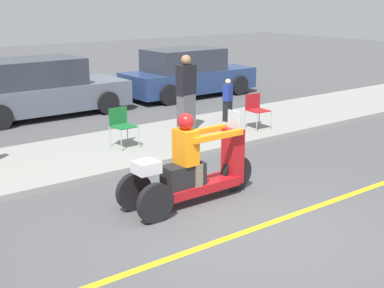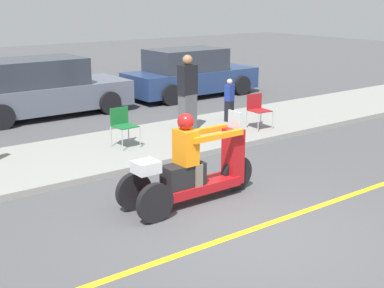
{
  "view_description": "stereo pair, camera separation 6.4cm",
  "coord_description": "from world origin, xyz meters",
  "px_view_note": "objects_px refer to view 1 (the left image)",
  "views": [
    {
      "loc": [
        -4.92,
        -5.04,
        3.23
      ],
      "look_at": [
        -0.02,
        1.35,
        0.98
      ],
      "focal_mm": 50.0,
      "sensor_mm": 36.0,
      "label": 1
    },
    {
      "loc": [
        -4.87,
        -5.08,
        3.23
      ],
      "look_at": [
        -0.02,
        1.35,
        0.98
      ],
      "focal_mm": 50.0,
      "sensor_mm": 36.0,
      "label": 2
    }
  ],
  "objects_px": {
    "motorcycle_trike": "(192,171)",
    "folding_chair_set_back": "(256,108)",
    "folding_chair_curbside": "(121,123)",
    "spectator_near_curb": "(186,95)",
    "parked_car_lot_left": "(39,89)",
    "parked_car_lot_far": "(187,74)",
    "spectator_by_tree": "(228,101)"
  },
  "relations": [
    {
      "from": "spectator_by_tree",
      "to": "folding_chair_curbside",
      "type": "relative_size",
      "value": 1.32
    },
    {
      "from": "spectator_by_tree",
      "to": "parked_car_lot_left",
      "type": "height_order",
      "value": "parked_car_lot_left"
    },
    {
      "from": "motorcycle_trike",
      "to": "spectator_by_tree",
      "type": "relative_size",
      "value": 2.27
    },
    {
      "from": "spectator_near_curb",
      "to": "spectator_by_tree",
      "type": "bearing_deg",
      "value": 6.09
    },
    {
      "from": "spectator_near_curb",
      "to": "folding_chair_curbside",
      "type": "relative_size",
      "value": 2.18
    },
    {
      "from": "folding_chair_curbside",
      "to": "folding_chair_set_back",
      "type": "xyz_separation_m",
      "value": [
        3.37,
        -0.57,
        0.0
      ]
    },
    {
      "from": "spectator_by_tree",
      "to": "spectator_near_curb",
      "type": "xyz_separation_m",
      "value": [
        -1.43,
        -0.15,
        0.34
      ]
    },
    {
      "from": "motorcycle_trike",
      "to": "folding_chair_curbside",
      "type": "xyz_separation_m",
      "value": [
        0.58,
        3.21,
        0.09
      ]
    },
    {
      "from": "folding_chair_curbside",
      "to": "parked_car_lot_left",
      "type": "relative_size",
      "value": 0.18
    },
    {
      "from": "spectator_by_tree",
      "to": "spectator_near_curb",
      "type": "relative_size",
      "value": 0.61
    },
    {
      "from": "motorcycle_trike",
      "to": "parked_car_lot_far",
      "type": "xyz_separation_m",
      "value": [
        5.6,
        7.56,
        0.2
      ]
    },
    {
      "from": "spectator_near_curb",
      "to": "folding_chair_curbside",
      "type": "bearing_deg",
      "value": -172.04
    },
    {
      "from": "motorcycle_trike",
      "to": "parked_car_lot_far",
      "type": "relative_size",
      "value": 0.56
    },
    {
      "from": "parked_car_lot_left",
      "to": "spectator_near_curb",
      "type": "bearing_deg",
      "value": -65.31
    },
    {
      "from": "spectator_near_curb",
      "to": "parked_car_lot_left",
      "type": "height_order",
      "value": "spectator_near_curb"
    },
    {
      "from": "motorcycle_trike",
      "to": "folding_chair_curbside",
      "type": "distance_m",
      "value": 3.27
    },
    {
      "from": "spectator_by_tree",
      "to": "spectator_near_curb",
      "type": "height_order",
      "value": "spectator_near_curb"
    },
    {
      "from": "parked_car_lot_left",
      "to": "folding_chair_set_back",
      "type": "bearing_deg",
      "value": -55.96
    },
    {
      "from": "folding_chair_curbside",
      "to": "parked_car_lot_left",
      "type": "distance_m",
      "value": 4.43
    },
    {
      "from": "motorcycle_trike",
      "to": "spectator_near_curb",
      "type": "relative_size",
      "value": 1.38
    },
    {
      "from": "motorcycle_trike",
      "to": "folding_chair_set_back",
      "type": "distance_m",
      "value": 4.76
    },
    {
      "from": "folding_chair_curbside",
      "to": "parked_car_lot_left",
      "type": "height_order",
      "value": "parked_car_lot_left"
    },
    {
      "from": "motorcycle_trike",
      "to": "parked_car_lot_left",
      "type": "distance_m",
      "value": 7.67
    },
    {
      "from": "spectator_near_curb",
      "to": "folding_chair_set_back",
      "type": "xyz_separation_m",
      "value": [
        1.46,
        -0.83,
        -0.36
      ]
    },
    {
      "from": "folding_chair_set_back",
      "to": "parked_car_lot_far",
      "type": "bearing_deg",
      "value": 71.52
    },
    {
      "from": "folding_chair_set_back",
      "to": "spectator_by_tree",
      "type": "bearing_deg",
      "value": 91.9
    },
    {
      "from": "motorcycle_trike",
      "to": "folding_chair_set_back",
      "type": "height_order",
      "value": "motorcycle_trike"
    },
    {
      "from": "folding_chair_set_back",
      "to": "parked_car_lot_far",
      "type": "xyz_separation_m",
      "value": [
        1.64,
        4.91,
        0.11
      ]
    },
    {
      "from": "motorcycle_trike",
      "to": "folding_chair_curbside",
      "type": "bearing_deg",
      "value": 79.73
    },
    {
      "from": "motorcycle_trike",
      "to": "spectator_near_curb",
      "type": "height_order",
      "value": "spectator_near_curb"
    },
    {
      "from": "folding_chair_curbside",
      "to": "motorcycle_trike",
      "type": "bearing_deg",
      "value": -100.27
    },
    {
      "from": "motorcycle_trike",
      "to": "folding_chair_set_back",
      "type": "xyz_separation_m",
      "value": [
        3.95,
        2.65,
        0.09
      ]
    }
  ]
}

